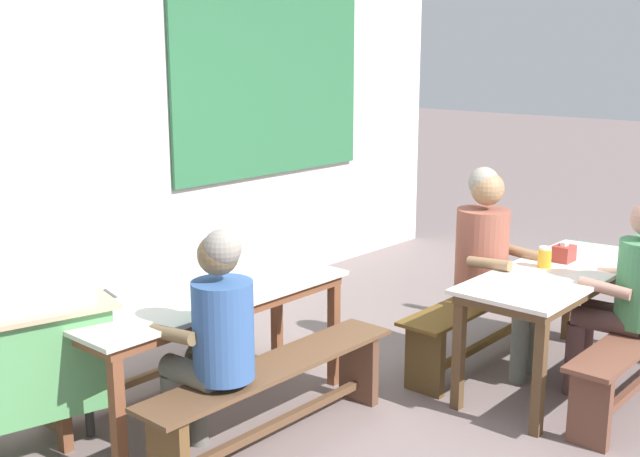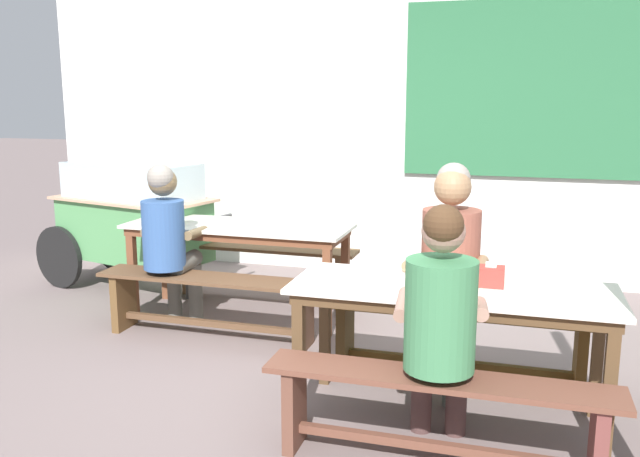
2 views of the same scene
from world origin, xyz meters
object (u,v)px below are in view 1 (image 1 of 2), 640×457
at_px(person_near_front, 632,288).
at_px(tissue_box, 564,253).
at_px(dining_table_near, 560,281).
at_px(person_right_near_table, 490,255).
at_px(condiment_jar, 545,257).
at_px(bench_far_back, 155,342).
at_px(bench_near_front, 639,355).
at_px(person_left_back_turned, 214,332).
at_px(dining_table_far, 209,306).
at_px(bench_near_back, 483,318).
at_px(bench_far_front, 275,390).
at_px(soup_bowl, 210,290).

bearing_deg(person_near_front, tissue_box, 69.44).
bearing_deg(dining_table_near, person_right_near_table, 98.45).
bearing_deg(tissue_box, condiment_jar, 172.54).
height_order(dining_table_near, tissue_box, tissue_box).
distance_m(bench_far_back, person_right_near_table, 2.25).
xyz_separation_m(bench_near_front, tissue_box, (0.19, 0.60, 0.49)).
height_order(bench_near_front, person_left_back_turned, person_left_back_turned).
bearing_deg(person_near_front, person_left_back_turned, 149.14).
height_order(person_right_near_table, tissue_box, person_right_near_table).
bearing_deg(bench_far_back, dining_table_far, -90.14).
distance_m(person_left_back_turned, person_right_near_table, 2.13).
xyz_separation_m(dining_table_far, person_right_near_table, (1.74, -0.83, 0.11)).
bearing_deg(person_right_near_table, condiment_jar, -83.67).
distance_m(dining_table_far, dining_table_near, 2.22).
bearing_deg(person_left_back_turned, person_near_front, -30.86).
distance_m(bench_near_back, person_left_back_turned, 2.22).
relative_size(bench_far_front, person_left_back_turned, 1.33).
distance_m(person_left_back_turned, person_near_front, 2.52).
bearing_deg(person_near_front, dining_table_near, 89.49).
xyz_separation_m(dining_table_near, person_right_near_table, (-0.07, 0.47, 0.11)).
bearing_deg(dining_table_near, bench_far_front, 156.97).
bearing_deg(condiment_jar, soup_bowl, 146.64).
xyz_separation_m(person_right_near_table, person_near_front, (0.07, -0.92, -0.05)).
xyz_separation_m(person_right_near_table, condiment_jar, (0.04, -0.37, 0.04)).
bearing_deg(bench_near_back, bench_near_front, -89.50).
bearing_deg(person_right_near_table, person_near_front, -85.96).
xyz_separation_m(bench_far_back, soup_bowl, (-0.01, -0.55, 0.46)).
height_order(person_right_near_table, person_near_front, person_right_near_table).
distance_m(condiment_jar, soup_bowl, 2.14).
bearing_deg(person_left_back_turned, dining_table_near, -21.07).
bearing_deg(bench_near_front, person_left_back_turned, 147.86).
bearing_deg(person_left_back_turned, bench_near_back, -8.04).
bearing_deg(bench_far_front, dining_table_near, -23.03).
height_order(dining_table_near, person_left_back_turned, person_left_back_turned).
bearing_deg(soup_bowl, dining_table_far, 73.03).
bearing_deg(soup_bowl, condiment_jar, -33.36).
height_order(dining_table_far, dining_table_near, same).
bearing_deg(dining_table_far, person_left_back_turned, -127.91).
distance_m(bench_far_front, condiment_jar, 1.97).
bearing_deg(dining_table_far, tissue_box, -31.55).
height_order(bench_far_front, person_right_near_table, person_right_near_table).
xyz_separation_m(dining_table_far, bench_near_front, (1.81, -1.83, -0.36)).
relative_size(bench_near_back, soup_bowl, 12.60).
distance_m(bench_far_front, person_near_front, 2.22).
bearing_deg(tissue_box, dining_table_near, -160.26).
bearing_deg(person_near_front, person_right_near_table, 94.04).
xyz_separation_m(person_near_front, condiment_jar, (-0.02, 0.56, 0.09)).
xyz_separation_m(dining_table_far, person_near_front, (1.80, -1.75, 0.05)).
relative_size(bench_far_back, person_right_near_table, 1.22).
relative_size(dining_table_far, bench_near_front, 1.07).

